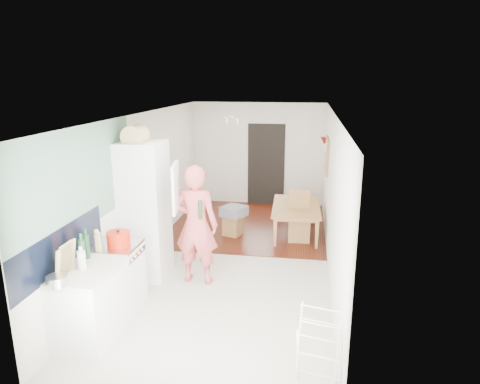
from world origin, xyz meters
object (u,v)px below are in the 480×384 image
(dining_table, at_px, (297,222))
(drying_rack, at_px, (319,352))
(person, at_px, (196,214))
(dining_chair, at_px, (299,216))
(stool, at_px, (233,225))

(dining_table, bearing_deg, drying_rack, -177.58)
(person, bearing_deg, drying_rack, 134.68)
(dining_table, bearing_deg, dining_chair, -175.75)
(person, xyz_separation_m, stool, (0.20, 2.06, -0.88))
(dining_chair, height_order, drying_rack, dining_chair)
(stool, bearing_deg, person, -95.47)
(dining_table, xyz_separation_m, dining_chair, (0.04, -0.35, 0.24))
(dining_table, xyz_separation_m, stool, (-1.27, -0.28, -0.04))
(dining_chair, distance_m, drying_rack, 4.11)
(drying_rack, bearing_deg, person, 143.29)
(dining_table, relative_size, drying_rack, 1.71)
(drying_rack, bearing_deg, dining_chair, 106.83)
(dining_table, bearing_deg, person, 145.95)
(dining_chair, distance_m, stool, 1.34)
(person, xyz_separation_m, dining_table, (1.47, 2.34, -0.84))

